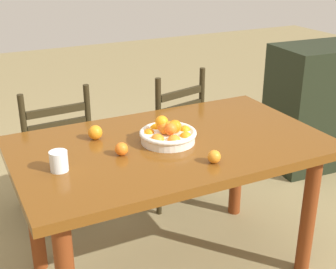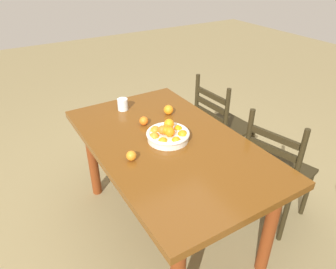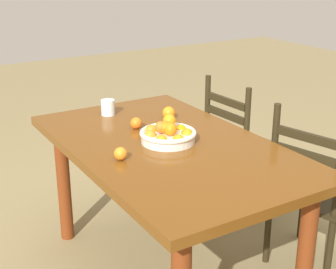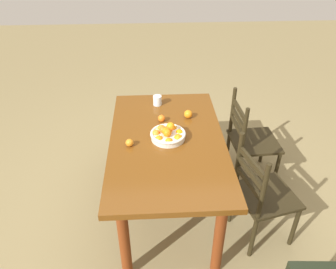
{
  "view_description": "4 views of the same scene",
  "coord_description": "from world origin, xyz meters",
  "px_view_note": "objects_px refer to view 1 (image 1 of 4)",
  "views": [
    {
      "loc": [
        -0.95,
        -1.89,
        1.7
      ],
      "look_at": [
        -0.01,
        0.01,
        0.81
      ],
      "focal_mm": 49.85,
      "sensor_mm": 36.0,
      "label": 1
    },
    {
      "loc": [
        1.46,
        -0.89,
        1.85
      ],
      "look_at": [
        -0.01,
        0.01,
        0.81
      ],
      "focal_mm": 33.09,
      "sensor_mm": 36.0,
      "label": 2
    },
    {
      "loc": [
        1.97,
        -1.2,
        1.66
      ],
      "look_at": [
        -0.01,
        0.01,
        0.81
      ],
      "focal_mm": 53.15,
      "sensor_mm": 36.0,
      "label": 3
    },
    {
      "loc": [
        2.15,
        -0.11,
        2.29
      ],
      "look_at": [
        -0.01,
        0.01,
        0.81
      ],
      "focal_mm": 35.37,
      "sensor_mm": 36.0,
      "label": 4
    }
  ],
  "objects_px": {
    "chair_by_cabinet": "(54,155)",
    "chair_near_window": "(167,139)",
    "fruit_bowl": "(168,134)",
    "drinking_glass": "(59,161)",
    "dining_table": "(171,161)",
    "cabinet": "(316,107)",
    "orange_loose_0": "(214,157)",
    "orange_loose_1": "(121,149)",
    "orange_loose_2": "(95,132)"
  },
  "relations": [
    {
      "from": "dining_table",
      "to": "fruit_bowl",
      "type": "xyz_separation_m",
      "value": [
        -0.01,
        0.01,
        0.15
      ]
    },
    {
      "from": "fruit_bowl",
      "to": "drinking_glass",
      "type": "height_order",
      "value": "fruit_bowl"
    },
    {
      "from": "dining_table",
      "to": "cabinet",
      "type": "distance_m",
      "value": 1.78
    },
    {
      "from": "fruit_bowl",
      "to": "orange_loose_0",
      "type": "distance_m",
      "value": 0.31
    },
    {
      "from": "dining_table",
      "to": "chair_by_cabinet",
      "type": "relative_size",
      "value": 1.69
    },
    {
      "from": "cabinet",
      "to": "fruit_bowl",
      "type": "relative_size",
      "value": 3.42
    },
    {
      "from": "dining_table",
      "to": "drinking_glass",
      "type": "relative_size",
      "value": 17.1
    },
    {
      "from": "chair_near_window",
      "to": "orange_loose_0",
      "type": "relative_size",
      "value": 15.52
    },
    {
      "from": "dining_table",
      "to": "cabinet",
      "type": "height_order",
      "value": "cabinet"
    },
    {
      "from": "cabinet",
      "to": "fruit_bowl",
      "type": "xyz_separation_m",
      "value": [
        -1.65,
        -0.69,
        0.33
      ]
    },
    {
      "from": "dining_table",
      "to": "chair_near_window",
      "type": "relative_size",
      "value": 1.64
    },
    {
      "from": "orange_loose_0",
      "to": "chair_near_window",
      "type": "bearing_deg",
      "value": 75.46
    },
    {
      "from": "orange_loose_0",
      "to": "drinking_glass",
      "type": "xyz_separation_m",
      "value": [
        -0.64,
        0.23,
        0.01
      ]
    },
    {
      "from": "orange_loose_2",
      "to": "chair_by_cabinet",
      "type": "bearing_deg",
      "value": 98.29
    },
    {
      "from": "cabinet",
      "to": "orange_loose_1",
      "type": "bearing_deg",
      "value": -155.5
    },
    {
      "from": "orange_loose_0",
      "to": "orange_loose_2",
      "type": "height_order",
      "value": "orange_loose_2"
    },
    {
      "from": "chair_near_window",
      "to": "orange_loose_1",
      "type": "relative_size",
      "value": 15.12
    },
    {
      "from": "chair_by_cabinet",
      "to": "cabinet",
      "type": "xyz_separation_m",
      "value": [
        2.05,
        -0.13,
        0.05
      ]
    },
    {
      "from": "orange_loose_0",
      "to": "cabinet",
      "type": "bearing_deg",
      "value": 32.32
    },
    {
      "from": "orange_loose_0",
      "to": "drinking_glass",
      "type": "relative_size",
      "value": 0.67
    },
    {
      "from": "drinking_glass",
      "to": "fruit_bowl",
      "type": "bearing_deg",
      "value": 6.75
    },
    {
      "from": "dining_table",
      "to": "fruit_bowl",
      "type": "distance_m",
      "value": 0.15
    },
    {
      "from": "dining_table",
      "to": "cabinet",
      "type": "relative_size",
      "value": 1.59
    },
    {
      "from": "orange_loose_0",
      "to": "orange_loose_2",
      "type": "bearing_deg",
      "value": 128.35
    },
    {
      "from": "orange_loose_0",
      "to": "orange_loose_1",
      "type": "bearing_deg",
      "value": 142.73
    },
    {
      "from": "chair_by_cabinet",
      "to": "drinking_glass",
      "type": "height_order",
      "value": "chair_by_cabinet"
    },
    {
      "from": "cabinet",
      "to": "orange_loose_2",
      "type": "height_order",
      "value": "cabinet"
    },
    {
      "from": "dining_table",
      "to": "drinking_glass",
      "type": "xyz_separation_m",
      "value": [
        -0.57,
        -0.06,
        0.15
      ]
    },
    {
      "from": "cabinet",
      "to": "fruit_bowl",
      "type": "distance_m",
      "value": 1.81
    },
    {
      "from": "orange_loose_1",
      "to": "drinking_glass",
      "type": "relative_size",
      "value": 0.69
    },
    {
      "from": "orange_loose_0",
      "to": "chair_by_cabinet",
      "type": "bearing_deg",
      "value": 113.39
    },
    {
      "from": "fruit_bowl",
      "to": "orange_loose_0",
      "type": "height_order",
      "value": "fruit_bowl"
    },
    {
      "from": "chair_near_window",
      "to": "drinking_glass",
      "type": "bearing_deg",
      "value": 26.91
    },
    {
      "from": "chair_by_cabinet",
      "to": "chair_near_window",
      "type": "bearing_deg",
      "value": 168.96
    },
    {
      "from": "chair_near_window",
      "to": "orange_loose_1",
      "type": "bearing_deg",
      "value": 37.32
    },
    {
      "from": "chair_near_window",
      "to": "drinking_glass",
      "type": "relative_size",
      "value": 10.41
    },
    {
      "from": "chair_by_cabinet",
      "to": "orange_loose_2",
      "type": "bearing_deg",
      "value": 95.18
    },
    {
      "from": "cabinet",
      "to": "drinking_glass",
      "type": "relative_size",
      "value": 10.77
    },
    {
      "from": "orange_loose_1",
      "to": "drinking_glass",
      "type": "xyz_separation_m",
      "value": [
        -0.3,
        -0.03,
        0.01
      ]
    },
    {
      "from": "chair_near_window",
      "to": "orange_loose_2",
      "type": "distance_m",
      "value": 0.91
    },
    {
      "from": "dining_table",
      "to": "orange_loose_0",
      "type": "xyz_separation_m",
      "value": [
        0.07,
        -0.29,
        0.14
      ]
    },
    {
      "from": "orange_loose_0",
      "to": "orange_loose_2",
      "type": "xyz_separation_m",
      "value": [
        -0.39,
        0.5,
        0.01
      ]
    },
    {
      "from": "chair_by_cabinet",
      "to": "fruit_bowl",
      "type": "bearing_deg",
      "value": 113.03
    },
    {
      "from": "dining_table",
      "to": "drinking_glass",
      "type": "distance_m",
      "value": 0.59
    },
    {
      "from": "chair_near_window",
      "to": "drinking_glass",
      "type": "distance_m",
      "value": 1.25
    },
    {
      "from": "chair_near_window",
      "to": "orange_loose_2",
      "type": "bearing_deg",
      "value": 24.42
    },
    {
      "from": "fruit_bowl",
      "to": "orange_loose_1",
      "type": "distance_m",
      "value": 0.26
    },
    {
      "from": "chair_near_window",
      "to": "orange_loose_0",
      "type": "xyz_separation_m",
      "value": [
        -0.26,
        -1.01,
        0.35
      ]
    },
    {
      "from": "dining_table",
      "to": "chair_by_cabinet",
      "type": "distance_m",
      "value": 0.95
    },
    {
      "from": "orange_loose_0",
      "to": "orange_loose_1",
      "type": "xyz_separation_m",
      "value": [
        -0.34,
        0.26,
        0.0
      ]
    }
  ]
}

